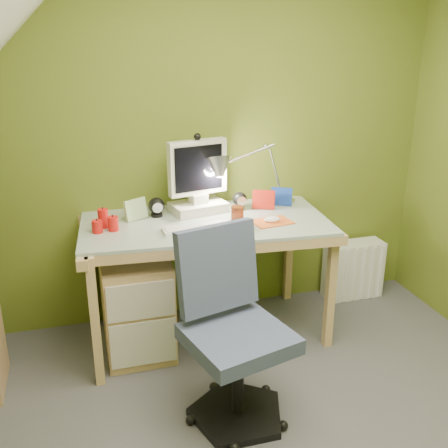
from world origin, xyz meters
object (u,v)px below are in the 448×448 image
object	(u,v)px
monitor	(198,168)
task_chair	(238,336)
desk	(206,280)
desk_lamp	(266,161)
radiator	(353,269)

from	to	relation	value
monitor	task_chair	bearing A→B (deg)	-104.48
desk	desk_lamp	bearing A→B (deg)	26.06
monitor	task_chair	distance (m)	1.16
desk_lamp	task_chair	bearing A→B (deg)	-117.75
desk_lamp	radiator	distance (m)	1.15
desk	task_chair	world-z (taller)	task_chair
task_chair	radiator	xyz separation A→B (m)	(1.23, 1.04, -0.27)
radiator	desk	bearing A→B (deg)	-169.67
desk	radiator	size ratio (longest dim) A/B	3.47
monitor	desk_lamp	xyz separation A→B (m)	(0.45, 0.00, 0.02)
desk	radiator	distance (m)	1.22
desk_lamp	task_chair	size ratio (longest dim) A/B	0.63
task_chair	monitor	bearing A→B (deg)	72.61
monitor	desk	bearing A→B (deg)	-102.18
monitor	desk_lamp	size ratio (longest dim) A/B	0.94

